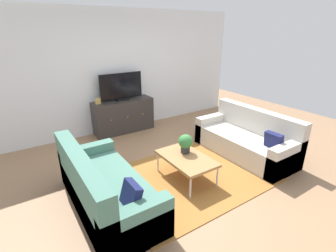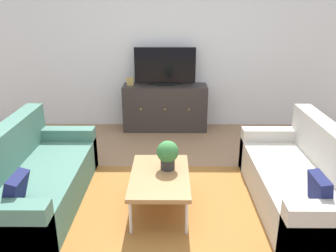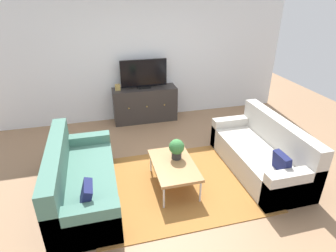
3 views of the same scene
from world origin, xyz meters
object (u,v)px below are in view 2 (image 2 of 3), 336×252
at_px(mantel_clock, 130,81).
at_px(potted_plant, 168,154).
at_px(couch_right_side, 306,182).
at_px(coffee_table, 160,177).
at_px(flat_screen_tv, 165,67).
at_px(tv_console, 165,107).
at_px(couch_left_side, 30,182).

bearing_deg(mantel_clock, potted_plant, -74.67).
xyz_separation_m(couch_right_side, potted_plant, (-1.44, 0.08, 0.29)).
relative_size(coffee_table, flat_screen_tv, 0.97).
height_order(tv_console, flat_screen_tv, flat_screen_tv).
height_order(couch_right_side, flat_screen_tv, flat_screen_tv).
distance_m(coffee_table, potted_plant, 0.26).
height_order(potted_plant, tv_console, tv_console).
distance_m(couch_left_side, couch_right_side, 2.88).
bearing_deg(mantel_clock, couch_right_side, -48.93).
bearing_deg(tv_console, couch_right_side, -57.71).
bearing_deg(coffee_table, potted_plant, 59.61).
distance_m(couch_left_side, tv_console, 2.75).
height_order(tv_console, mantel_clock, mantel_clock).
relative_size(couch_left_side, coffee_table, 1.98).
distance_m(coffee_table, tv_console, 2.43).
distance_m(potted_plant, flat_screen_tv, 2.37).
relative_size(coffee_table, potted_plant, 3.09).
bearing_deg(mantel_clock, couch_left_side, -108.83).
distance_m(tv_console, mantel_clock, 0.72).
xyz_separation_m(couch_left_side, potted_plant, (1.44, 0.08, 0.29)).
bearing_deg(coffee_table, couch_left_side, 177.81).
relative_size(couch_right_side, mantel_clock, 14.67).
xyz_separation_m(coffee_table, tv_console, (0.02, 2.43, 0.01)).
xyz_separation_m(tv_console, flat_screen_tv, (-0.00, 0.02, 0.68)).
xyz_separation_m(couch_left_side, mantel_clock, (0.81, 2.37, 0.54)).
relative_size(couch_right_side, flat_screen_tv, 1.93).
bearing_deg(couch_left_side, coffee_table, -2.19).
relative_size(couch_left_side, couch_right_side, 1.00).
xyz_separation_m(couch_right_side, coffee_table, (-1.52, -0.05, 0.08)).
relative_size(potted_plant, flat_screen_tv, 0.32).
bearing_deg(flat_screen_tv, tv_console, -90.00).
height_order(couch_right_side, mantel_clock, mantel_clock).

